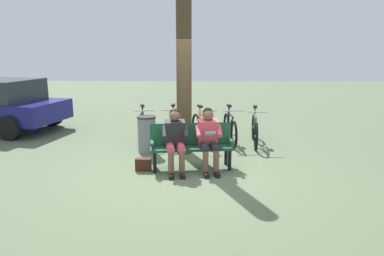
# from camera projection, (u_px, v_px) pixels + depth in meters

# --- Properties ---
(ground_plane) EXTENTS (40.00, 40.00, 0.00)m
(ground_plane) POSITION_uv_depth(u_px,v_px,m) (187.00, 170.00, 6.81)
(ground_plane) COLOR #566647
(bench) EXTENTS (1.65, 0.69, 0.87)m
(bench) POSITION_uv_depth(u_px,v_px,m) (191.00, 143.00, 6.89)
(bench) COLOR #194C2D
(bench) RESTS_ON ground
(person_reading) EXTENTS (0.53, 0.80, 1.20)m
(person_reading) POSITION_uv_depth(u_px,v_px,m) (209.00, 136.00, 6.73)
(person_reading) COLOR #D84C59
(person_reading) RESTS_ON ground
(person_companion) EXTENTS (0.53, 0.80, 1.20)m
(person_companion) POSITION_uv_depth(u_px,v_px,m) (175.00, 137.00, 6.66)
(person_companion) COLOR #262628
(person_companion) RESTS_ON ground
(handbag) EXTENTS (0.30, 0.14, 0.24)m
(handbag) POSITION_uv_depth(u_px,v_px,m) (143.00, 164.00, 6.80)
(handbag) COLOR #3F1E14
(handbag) RESTS_ON ground
(tree_trunk) EXTENTS (0.33, 0.33, 3.96)m
(tree_trunk) POSITION_uv_depth(u_px,v_px,m) (184.00, 64.00, 7.57)
(tree_trunk) COLOR #4C3823
(tree_trunk) RESTS_ON ground
(litter_bin) EXTENTS (0.42, 0.42, 0.83)m
(litter_bin) POSITION_uv_depth(u_px,v_px,m) (147.00, 135.00, 7.92)
(litter_bin) COLOR slate
(litter_bin) RESTS_ON ground
(bicycle_red) EXTENTS (0.48, 1.68, 0.94)m
(bicycle_red) POSITION_uv_depth(u_px,v_px,m) (255.00, 130.00, 8.63)
(bicycle_red) COLOR black
(bicycle_red) RESTS_ON ground
(bicycle_black) EXTENTS (0.48, 1.68, 0.94)m
(bicycle_black) POSITION_uv_depth(u_px,v_px,m) (230.00, 129.00, 8.79)
(bicycle_black) COLOR black
(bicycle_black) RESTS_ON ground
(bicycle_orange) EXTENTS (0.64, 1.62, 0.94)m
(bicycle_orange) POSITION_uv_depth(u_px,v_px,m) (202.00, 129.00, 8.72)
(bicycle_orange) COLOR black
(bicycle_orange) RESTS_ON ground
(bicycle_silver) EXTENTS (0.48, 1.68, 0.94)m
(bicycle_silver) POSITION_uv_depth(u_px,v_px,m) (173.00, 128.00, 8.88)
(bicycle_silver) COLOR black
(bicycle_silver) RESTS_ON ground
(bicycle_green) EXTENTS (0.57, 1.64, 0.94)m
(bicycle_green) POSITION_uv_depth(u_px,v_px,m) (144.00, 128.00, 8.81)
(bicycle_green) COLOR black
(bicycle_green) RESTS_ON ground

